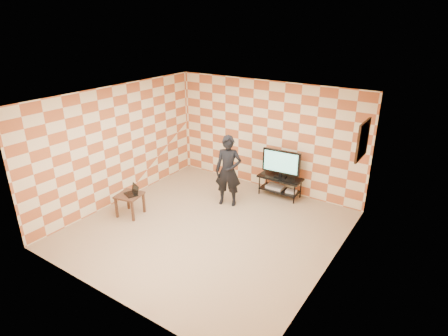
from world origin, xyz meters
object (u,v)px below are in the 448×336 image
Objects in this scene: side_table at (130,198)px; person at (228,171)px; tv_stand at (280,182)px; tv at (281,163)px.

person is (1.50, 1.64, 0.42)m from side_table.
tv_stand is at bearing 48.97° from side_table.
side_table is 0.36× the size of person.
side_table is at bearing -153.37° from person.
tv_stand is 1.77× the size of side_table.
person is at bearing -128.58° from tv.
person is at bearing 47.48° from side_table.
tv is 1.32m from person.
tv is 1.57× the size of side_table.
tv is 0.56× the size of person.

